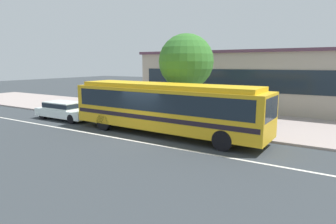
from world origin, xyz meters
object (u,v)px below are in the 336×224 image
transit_bus (165,105)px  street_tree_near_stop (186,62)px  pedestrian_waiting_near_sign (178,110)px  sedan_behind_bus (64,110)px  bus_stop_sign (240,107)px

transit_bus → street_tree_near_stop: bearing=98.7°
pedestrian_waiting_near_sign → street_tree_near_stop: (-0.11, 1.28, 3.07)m
transit_bus → sedan_behind_bus: size_ratio=2.51×
transit_bus → pedestrian_waiting_near_sign: (-0.42, 2.21, -0.61)m
sedan_behind_bus → bus_stop_sign: 12.55m
street_tree_near_stop → transit_bus: bearing=-81.3°
transit_bus → street_tree_near_stop: street_tree_near_stop is taller
transit_bus → sedan_behind_bus: bearing=180.0°
sedan_behind_bus → bus_stop_sign: bus_stop_sign is taller
pedestrian_waiting_near_sign → street_tree_near_stop: 3.33m
sedan_behind_bus → street_tree_near_stop: street_tree_near_stop is taller
bus_stop_sign → street_tree_near_stop: street_tree_near_stop is taller
sedan_behind_bus → bus_stop_sign: (12.34, 2.10, 0.88)m
pedestrian_waiting_near_sign → bus_stop_sign: bearing=-1.5°
transit_bus → street_tree_near_stop: size_ratio=2.01×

